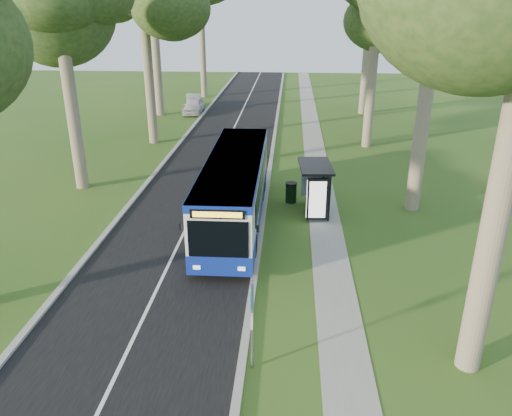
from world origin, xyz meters
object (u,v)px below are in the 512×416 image
(bus, at_px, (235,189))
(car_white, at_px, (194,106))
(bus_shelter, at_px, (318,182))
(bus_stop_sign, at_px, (252,316))
(car_silver, at_px, (194,101))
(litter_bin, at_px, (291,192))

(bus, relative_size, car_white, 2.82)
(car_white, bearing_deg, bus_shelter, -67.04)
(bus_stop_sign, bearing_deg, car_white, 104.09)
(car_silver, bearing_deg, bus_stop_sign, -91.03)
(bus_shelter, bearing_deg, car_white, 110.16)
(bus, distance_m, car_silver, 28.54)
(bus_shelter, height_order, litter_bin, bus_shelter)
(bus_stop_sign, height_order, car_silver, bus_stop_sign)
(car_white, bearing_deg, bus, -75.97)
(car_white, xyz_separation_m, car_silver, (-0.47, 2.57, -0.05))
(bus, relative_size, bus_stop_sign, 4.22)
(bus, distance_m, bus_stop_sign, 10.48)
(bus, height_order, litter_bin, bus)
(bus_stop_sign, bearing_deg, bus, 99.72)
(bus_shelter, bearing_deg, litter_bin, 125.18)
(bus_shelter, xyz_separation_m, car_white, (-10.60, 23.99, -1.00))
(bus, height_order, bus_stop_sign, bus)
(car_white, bearing_deg, litter_bin, -68.30)
(bus_stop_sign, bearing_deg, car_silver, 103.90)
(bus_shelter, xyz_separation_m, litter_bin, (-1.28, 1.59, -1.17))
(bus, distance_m, litter_bin, 3.89)
(bus, height_order, car_white, bus)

